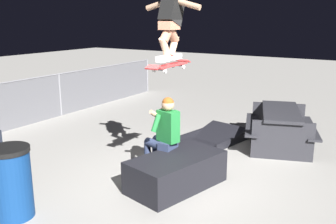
{
  "coord_description": "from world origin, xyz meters",
  "views": [
    {
      "loc": [
        -4.73,
        -2.82,
        2.53
      ],
      "look_at": [
        0.1,
        0.2,
        1.1
      ],
      "focal_mm": 40.26,
      "sensor_mm": 36.0,
      "label": 1
    }
  ],
  "objects": [
    {
      "name": "kicker_ramp",
      "position": [
        2.15,
        0.36,
        0.06
      ],
      "size": [
        1.44,
        1.16,
        0.34
      ],
      "color": "black",
      "rests_on": "ground"
    },
    {
      "name": "skateboard",
      "position": [
        -0.04,
        0.09,
        1.85
      ],
      "size": [
        1.03,
        0.24,
        0.13
      ],
      "color": "#B72D2D"
    },
    {
      "name": "picnic_table_back",
      "position": [
        2.6,
        -0.9,
        0.5
      ],
      "size": [
        2.04,
        1.82,
        0.75
      ],
      "color": "#28282D",
      "rests_on": "ground"
    },
    {
      "name": "ledge_box_main",
      "position": [
        -0.13,
        -0.1,
        0.25
      ],
      "size": [
        1.65,
        1.12,
        0.5
      ],
      "primitive_type": "cube",
      "rotation": [
        0.0,
        0.0,
        -0.24
      ],
      "color": "black",
      "rests_on": "ground"
    },
    {
      "name": "ground_plane",
      "position": [
        0.0,
        0.0,
        0.0
      ],
      "size": [
        40.0,
        40.0,
        0.0
      ],
      "primitive_type": "plane",
      "color": "gray"
    },
    {
      "name": "person_sitting_on_ledge",
      "position": [
        0.13,
        0.3,
        0.74
      ],
      "size": [
        0.59,
        0.79,
        1.33
      ],
      "color": "#2D3856",
      "rests_on": "ground"
    },
    {
      "name": "skater_airborne",
      "position": [
        0.02,
        0.09,
        2.54
      ],
      "size": [
        0.62,
        0.89,
        1.12
      ],
      "color": "white"
    },
    {
      "name": "trash_bin",
      "position": [
        -2.01,
        1.24,
        0.48
      ],
      "size": [
        0.53,
        0.53,
        0.95
      ],
      "color": "navy",
      "rests_on": "ground"
    }
  ]
}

